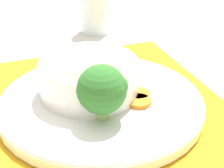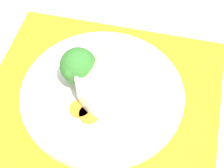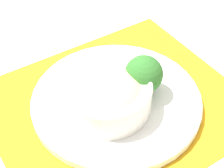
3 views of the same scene
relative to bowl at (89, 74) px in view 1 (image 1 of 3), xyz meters
name	(u,v)px [view 1 (image 1 of 3)]	position (x,y,z in m)	size (l,w,h in m)	color
ground_plane	(101,110)	(-0.01, 0.03, -0.06)	(4.00, 4.00, 0.00)	beige
placemat	(101,109)	(-0.01, 0.03, -0.05)	(0.44, 0.50, 0.00)	orange
plate	(101,102)	(-0.01, 0.03, -0.04)	(0.33, 0.33, 0.02)	white
bowl	(89,74)	(0.00, 0.00, 0.00)	(0.16, 0.16, 0.07)	silver
broccoli_floret	(102,90)	(0.01, 0.08, 0.01)	(0.07, 0.07, 0.08)	#84AD5B
carrot_slice_near	(139,101)	(-0.06, 0.06, -0.03)	(0.04, 0.04, 0.01)	orange
carrot_slice_middle	(138,94)	(-0.07, 0.04, -0.03)	(0.04, 0.04, 0.01)	orange
water_glass	(95,11)	(-0.14, -0.31, 0.00)	(0.07, 0.07, 0.12)	silver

